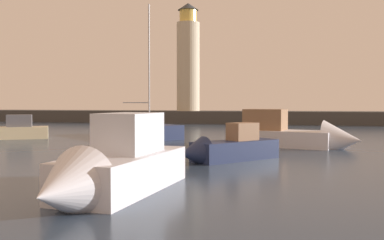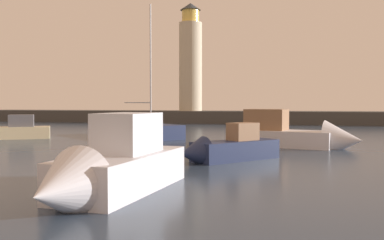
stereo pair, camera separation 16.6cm
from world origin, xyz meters
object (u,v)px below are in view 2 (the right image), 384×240
(motorboat_3, at_px, (108,169))
(motorboat_4, at_px, (225,149))
(motorboat_2, at_px, (5,131))
(lighthouse, at_px, (190,60))
(sailboat_moored, at_px, (146,130))
(motorboat_0, at_px, (300,136))

(motorboat_3, distance_m, motorboat_4, 8.94)
(motorboat_2, relative_size, motorboat_3, 0.85)
(motorboat_4, bearing_deg, lighthouse, 106.13)
(sailboat_moored, bearing_deg, motorboat_0, -24.25)
(motorboat_3, height_order, sailboat_moored, sailboat_moored)
(lighthouse, relative_size, motorboat_3, 2.04)
(motorboat_2, height_order, motorboat_4, motorboat_2)
(motorboat_2, height_order, motorboat_3, motorboat_3)
(motorboat_2, xyz_separation_m, sailboat_moored, (9.79, 4.51, -0.02))
(lighthouse, relative_size, motorboat_0, 1.75)
(motorboat_2, bearing_deg, motorboat_4, -24.52)
(motorboat_3, bearing_deg, motorboat_4, 76.10)
(motorboat_2, bearing_deg, motorboat_0, -2.50)
(lighthouse, bearing_deg, motorboat_3, -79.28)
(motorboat_2, bearing_deg, lighthouse, 75.81)
(sailboat_moored, bearing_deg, motorboat_2, -155.25)
(motorboat_4, bearing_deg, motorboat_2, 155.48)
(lighthouse, distance_m, motorboat_0, 34.62)
(motorboat_3, bearing_deg, sailboat_moored, 106.69)
(motorboat_4, bearing_deg, motorboat_0, 64.60)
(lighthouse, bearing_deg, sailboat_moored, -84.65)
(lighthouse, height_order, motorboat_3, lighthouse)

